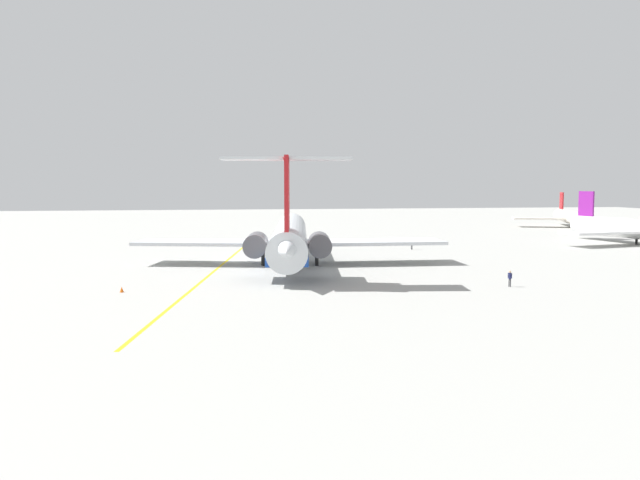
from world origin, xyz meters
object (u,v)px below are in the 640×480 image
ground_crew_near_nose (510,276)px  ground_crew_near_tail (412,243)px  safety_cone_nose (122,289)px  airliner_far_left (572,217)px  main_jetliner (290,237)px

ground_crew_near_nose → ground_crew_near_tail: ground_crew_near_tail is taller
safety_cone_nose → ground_crew_near_tail: bearing=130.9°
airliner_far_left → ground_crew_near_nose: airliner_far_left is taller
airliner_far_left → safety_cone_nose: bearing=-31.9°
main_jetliner → ground_crew_near_tail: main_jetliner is taller
safety_cone_nose → airliner_far_left: bearing=130.0°
airliner_far_left → safety_cone_nose: (79.20, -94.26, -2.16)m
ground_crew_near_nose → safety_cone_nose: size_ratio=3.08×
airliner_far_left → ground_crew_near_tail: bearing=-32.6°
main_jetliner → ground_crew_near_tail: bearing=-43.9°
airliner_far_left → ground_crew_near_nose: size_ratio=16.07×
ground_crew_near_nose → airliner_far_left: bearing=-4.8°
ground_crew_near_tail → ground_crew_near_nose: bearing=-150.0°
ground_crew_near_nose → ground_crew_near_tail: 38.33m
ground_crew_near_tail → safety_cone_nose: (35.26, -40.66, -0.82)m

